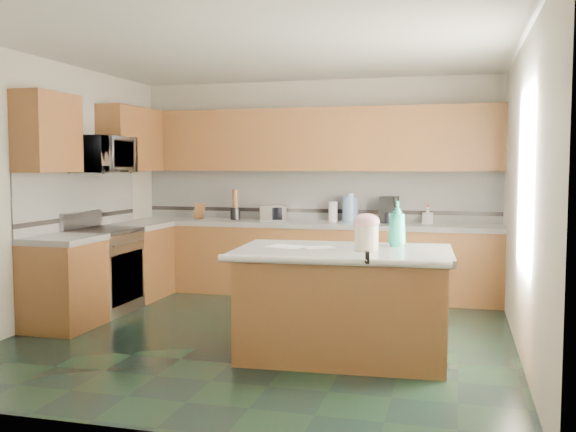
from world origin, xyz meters
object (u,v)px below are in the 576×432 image
(soap_bottle_island, at_px, (397,224))
(island_base, at_px, (343,306))
(coffee_maker, at_px, (389,210))
(toaster_oven, at_px, (273,213))
(island_top, at_px, (344,252))
(knife_block, at_px, (200,211))
(treat_jar, at_px, (366,238))

(soap_bottle_island, bearing_deg, island_base, -145.02)
(island_base, relative_size, soap_bottle_island, 4.30)
(island_base, xyz_separation_m, coffee_maker, (0.11, 2.55, 0.65))
(toaster_oven, bearing_deg, island_top, -76.77)
(island_base, relative_size, knife_block, 8.45)
(treat_jar, bearing_deg, soap_bottle_island, 60.34)
(coffee_maker, bearing_deg, soap_bottle_island, -73.04)
(soap_bottle_island, distance_m, coffee_maker, 2.29)
(soap_bottle_island, distance_m, toaster_oven, 2.85)
(island_base, xyz_separation_m, knife_block, (-2.35, 2.52, 0.59))
(island_top, height_order, coffee_maker, coffee_maker)
(island_top, bearing_deg, soap_bottle_island, 30.82)
(island_base, xyz_separation_m, toaster_oven, (-1.34, 2.52, 0.59))
(knife_block, bearing_deg, island_top, -44.46)
(island_top, distance_m, treat_jar, 0.25)
(treat_jar, distance_m, coffee_maker, 2.62)
(treat_jar, distance_m, knife_block, 3.63)
(island_base, xyz_separation_m, island_top, (0.00, 0.00, 0.46))
(island_top, xyz_separation_m, soap_bottle_island, (0.42, 0.28, 0.23))
(island_base, relative_size, coffee_maker, 5.19)
(island_base, relative_size, toaster_oven, 5.03)
(coffee_maker, bearing_deg, knife_block, -170.03)
(treat_jar, distance_m, toaster_oven, 3.01)
(island_base, distance_m, treat_jar, 0.63)
(island_top, bearing_deg, toaster_oven, 114.78)
(treat_jar, xyz_separation_m, knife_block, (-2.55, 2.59, -0.00))
(island_top, bearing_deg, knife_block, 129.73)
(treat_jar, bearing_deg, coffee_maker, 94.13)
(island_base, distance_m, toaster_oven, 2.92)
(island_base, distance_m, knife_block, 3.50)
(knife_block, height_order, coffee_maker, coffee_maker)
(treat_jar, xyz_separation_m, toaster_oven, (-1.54, 2.59, -0.01))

